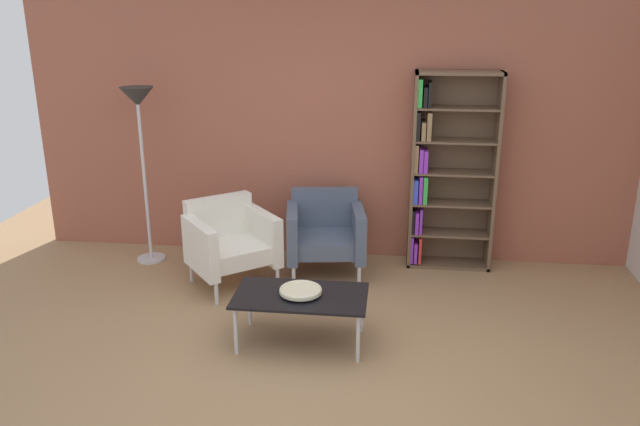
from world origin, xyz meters
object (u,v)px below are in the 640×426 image
decorative_bowl (301,290)px  armchair_by_bookshelf (229,241)px  floor_lamp_torchiere (139,118)px  armchair_corner_red (325,232)px  bookshelf_tall (445,171)px  coffee_table_low (301,298)px

decorative_bowl → armchair_by_bookshelf: bearing=128.8°
armchair_by_bookshelf → floor_lamp_torchiere: floor_lamp_torchiere is taller
decorative_bowl → armchair_corner_red: armchair_corner_red is taller
bookshelf_tall → coffee_table_low: (-1.15, -1.71, -0.58)m
coffee_table_low → floor_lamp_torchiere: 2.53m
armchair_by_bookshelf → floor_lamp_torchiere: bearing=115.3°
coffee_table_low → armchair_by_bookshelf: size_ratio=1.05×
bookshelf_tall → armchair_corner_red: bearing=-162.6°
floor_lamp_torchiere → coffee_table_low: bearing=-39.7°
bookshelf_tall → coffee_table_low: size_ratio=1.90×
floor_lamp_torchiere → armchair_corner_red: bearing=-3.1°
bookshelf_tall → armchair_by_bookshelf: bookshelf_tall is taller
armchair_corner_red → coffee_table_low: bearing=-99.9°
bookshelf_tall → decorative_bowl: bookshelf_tall is taller
decorative_bowl → armchair_by_bookshelf: armchair_by_bookshelf is taller
decorative_bowl → floor_lamp_torchiere: floor_lamp_torchiere is taller
coffee_table_low → armchair_by_bookshelf: 1.30m
armchair_corner_red → armchair_by_bookshelf: (-0.84, -0.35, 0.00)m
decorative_bowl → armchair_by_bookshelf: 1.30m
bookshelf_tall → decorative_bowl: (-1.15, -1.71, -0.52)m
bookshelf_tall → floor_lamp_torchiere: 2.96m
coffee_table_low → bookshelf_tall: bearing=56.2°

